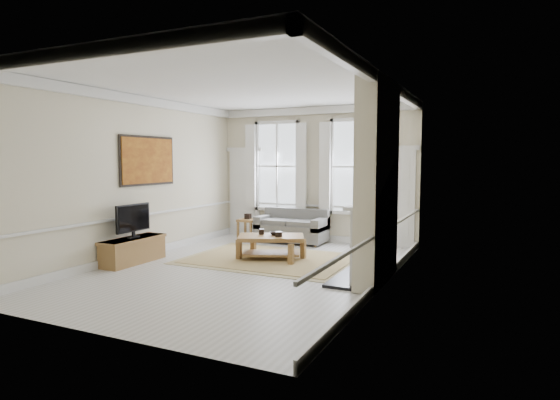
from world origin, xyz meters
The scene contains 23 objects.
floor centered at (0.00, 0.00, 0.00)m, with size 7.20×7.20×0.00m, color #B7B5AD.
ceiling centered at (0.00, 0.00, 3.40)m, with size 7.20×7.20×0.00m, color white.
back_wall centered at (0.00, 3.60, 1.70)m, with size 5.20×5.20×0.00m, color beige.
left_wall centered at (-2.60, 0.00, 1.70)m, with size 7.20×7.20×0.00m, color beige.
right_wall centered at (2.60, 0.00, 1.70)m, with size 7.20×7.20×0.00m, color beige.
window_left centered at (-1.05, 3.55, 1.90)m, with size 1.26×0.20×2.20m, color #B2BCC6, non-canonical shape.
window_right centered at (1.05, 3.55, 1.90)m, with size 1.26×0.20×2.20m, color #B2BCC6, non-canonical shape.
door_left centered at (-2.05, 3.56, 1.15)m, with size 0.90×0.08×2.30m, color silver.
door_right centered at (2.05, 3.56, 1.15)m, with size 0.90×0.08×2.30m, color silver.
painting centered at (-2.56, 0.30, 2.05)m, with size 0.05×1.66×1.06m, color #AF6E1E.
chimney_breast centered at (2.43, 0.20, 1.70)m, with size 0.35×1.70×3.38m, color beige.
hearth centered at (2.00, 0.20, 0.03)m, with size 0.55×1.50×0.05m, color black.
fireplace centered at (2.20, 0.20, 0.73)m, with size 0.21×1.45×1.33m.
mirror centered at (2.21, 0.20, 2.05)m, with size 0.06×1.26×1.06m, color gold.
sofa centered at (-0.41, 3.11, 0.35)m, with size 1.74×0.85×0.84m.
side_table centered at (-1.55, 2.84, 0.45)m, with size 0.47×0.47×0.56m.
rug centered at (0.02, 1.03, 0.01)m, with size 3.50×2.60×0.02m, color tan.
coffee_table centered at (0.02, 1.03, 0.42)m, with size 1.55×1.27×0.50m.
ceramic_pot_a centered at (-0.23, 1.08, 0.56)m, with size 0.12×0.12×0.12m, color black.
ceramic_pot_b centered at (0.22, 0.98, 0.56)m, with size 0.15×0.15×0.10m, color black.
bowl centered at (0.07, 1.13, 0.53)m, with size 0.24×0.24×0.06m, color black.
tv_stand centered at (-2.34, -0.45, 0.26)m, with size 0.46×1.43×0.51m, color brown.
tv centered at (-2.32, -0.45, 0.91)m, with size 0.08×0.90×0.68m.
Camera 1 is at (4.29, -7.55, 2.07)m, focal length 30.00 mm.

